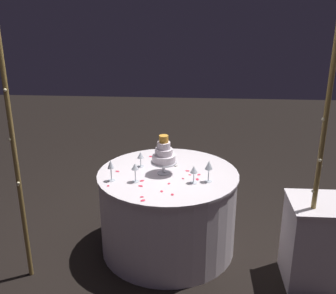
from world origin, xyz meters
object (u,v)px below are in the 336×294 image
object	(u,v)px
main_table	(168,211)
tiered_cake	(164,155)
wine_glass_1	(209,166)
wine_glass_3	(111,166)
wine_glass_2	(135,168)
wine_glass_0	(141,156)
side_table	(315,242)
cake_knife	(166,163)
wine_glass_4	(194,170)
decorative_arch	(163,97)

from	to	relation	value
main_table	tiered_cake	distance (m)	0.54
wine_glass_1	wine_glass_3	size ratio (longest dim) A/B	1.02
main_table	wine_glass_2	distance (m)	0.59
tiered_cake	wine_glass_1	distance (m)	0.40
wine_glass_0	wine_glass_1	bearing A→B (deg)	155.22
side_table	wine_glass_2	world-z (taller)	wine_glass_2
wine_glass_1	side_table	bearing A→B (deg)	164.46
main_table	cake_knife	bearing A→B (deg)	-82.32
wine_glass_1	wine_glass_2	size ratio (longest dim) A/B	1.14
tiered_cake	wine_glass_4	world-z (taller)	tiered_cake
side_table	cake_knife	size ratio (longest dim) A/B	2.94
cake_knife	tiered_cake	bearing A→B (deg)	88.75
wine_glass_1	decorative_arch	bearing A→B (deg)	43.88
decorative_arch	wine_glass_0	distance (m)	0.94
wine_glass_3	cake_knife	world-z (taller)	wine_glass_3
wine_glass_0	wine_glass_3	xyz separation A→B (m)	(0.20, 0.31, 0.03)
wine_glass_3	wine_glass_0	bearing A→B (deg)	-122.69
tiered_cake	wine_glass_3	world-z (taller)	tiered_cake
tiered_cake	wine_glass_3	distance (m)	0.46
wine_glass_1	wine_glass_3	bearing A→B (deg)	2.75
tiered_cake	wine_glass_4	bearing A→B (deg)	146.26
wine_glass_0	cake_knife	size ratio (longest dim) A/B	0.58
side_table	wine_glass_2	bearing A→B (deg)	-7.52
tiered_cake	wine_glass_0	world-z (taller)	tiered_cake
wine_glass_4	cake_knife	size ratio (longest dim) A/B	0.62
main_table	wine_glass_1	bearing A→B (deg)	156.27
decorative_arch	wine_glass_0	world-z (taller)	decorative_arch
decorative_arch	main_table	size ratio (longest dim) A/B	1.91
decorative_arch	wine_glass_1	xyz separation A→B (m)	(-0.34, -0.33, -0.64)
wine_glass_0	wine_glass_4	xyz separation A→B (m)	(-0.47, 0.31, 0.01)
side_table	wine_glass_4	size ratio (longest dim) A/B	4.75
main_table	wine_glass_2	xyz separation A→B (m)	(0.25, 0.19, 0.49)
decorative_arch	wine_glass_4	size ratio (longest dim) A/B	15.63
wine_glass_3	wine_glass_4	size ratio (longest dim) A/B	1.21
wine_glass_4	wine_glass_3	bearing A→B (deg)	0.50
wine_glass_2	wine_glass_3	size ratio (longest dim) A/B	0.89
tiered_cake	wine_glass_4	distance (m)	0.31
wine_glass_2	tiered_cake	bearing A→B (deg)	-139.95
wine_glass_0	wine_glass_4	distance (m)	0.56
side_table	wine_glass_3	world-z (taller)	wine_glass_3
wine_glass_0	cake_knife	world-z (taller)	wine_glass_0
cake_knife	side_table	bearing A→B (deg)	153.37
wine_glass_4	wine_glass_1	bearing A→B (deg)	-164.95
wine_glass_2	wine_glass_4	bearing A→B (deg)	-178.56
main_table	wine_glass_2	size ratio (longest dim) A/B	7.57
main_table	wine_glass_4	distance (m)	0.56
side_table	tiered_cake	world-z (taller)	tiered_cake
main_table	wine_glass_2	bearing A→B (deg)	37.49
wine_glass_0	wine_glass_1	world-z (taller)	wine_glass_1
tiered_cake	wine_glass_4	size ratio (longest dim) A/B	2.31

